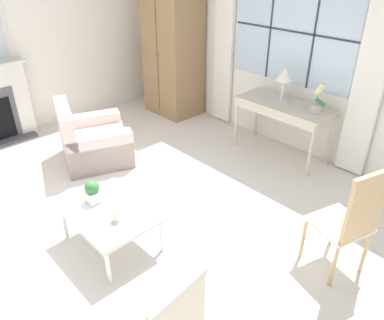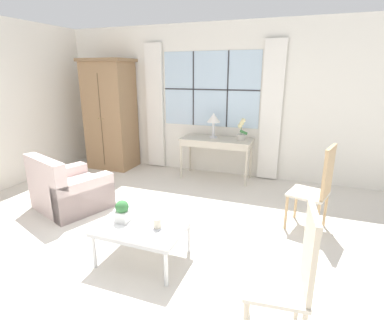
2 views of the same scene
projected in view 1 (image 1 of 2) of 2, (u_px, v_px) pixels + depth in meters
ground_plane at (109, 229)px, 3.94m from camera, size 14.00×14.00×0.00m
wall_back_windowed at (291, 48)px, 5.04m from camera, size 7.20×0.14×2.80m
wall_left at (23, 39)px, 5.52m from camera, size 0.06×7.20×2.80m
armoire at (173, 49)px, 6.21m from camera, size 0.96×0.71×2.19m
console_table at (284, 109)px, 5.03m from camera, size 1.30×0.55×0.76m
table_lamp at (285, 76)px, 4.89m from camera, size 0.24×0.24×0.46m
potted_orchid at (317, 100)px, 4.65m from camera, size 0.19×0.15×0.39m
armchair_upholstered at (93, 142)px, 5.10m from camera, size 1.16×1.12×0.82m
side_chair_wooden at (352, 218)px, 3.13m from camera, size 0.54×0.54×1.10m
coffee_table at (110, 213)px, 3.55m from camera, size 0.90×0.70×0.43m
potted_plant_small at (93, 191)px, 3.58m from camera, size 0.14×0.14×0.24m
pillar_candle at (116, 217)px, 3.36m from camera, size 0.11×0.11×0.12m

